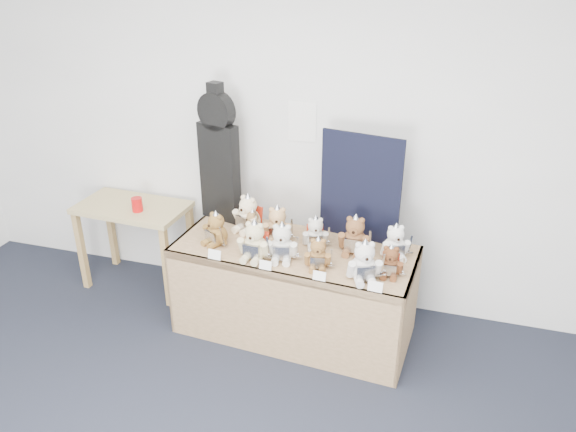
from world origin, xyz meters
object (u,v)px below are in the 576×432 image
(teddy_back_right, at_px, (355,236))
(teddy_back_end, at_px, (395,243))
(teddy_front_centre, at_px, (282,244))
(red_cup, at_px, (137,205))
(teddy_back_left, at_px, (248,215))
(teddy_back_centre_right, at_px, (315,233))
(guitar_case, at_px, (219,155))
(teddy_front_far_left, at_px, (216,230))
(teddy_back_centre_left, at_px, (277,225))
(teddy_front_right, at_px, (318,255))
(side_table, at_px, (134,219))
(display_table, at_px, (291,272))
(teddy_front_left, at_px, (255,242))
(teddy_front_far_right, at_px, (364,263))
(teddy_front_end, at_px, (390,262))
(teddy_back_far_left, at_px, (252,223))

(teddy_back_right, relative_size, teddy_back_end, 1.13)
(teddy_front_centre, xyz_separation_m, teddy_back_right, (0.45, 0.24, 0.00))
(red_cup, relative_size, teddy_back_right, 0.37)
(teddy_back_left, bearing_deg, teddy_back_centre_right, 10.34)
(guitar_case, bearing_deg, teddy_front_far_left, -56.76)
(guitar_case, bearing_deg, teddy_back_centre_left, -6.88)
(teddy_front_far_left, relative_size, teddy_front_right, 1.11)
(side_table, bearing_deg, teddy_back_left, -1.56)
(teddy_back_centre_right, bearing_deg, guitar_case, 146.67)
(display_table, height_order, teddy_back_end, teddy_back_end)
(teddy_front_left, distance_m, teddy_back_centre_right, 0.45)
(teddy_front_far_right, distance_m, teddy_front_end, 0.18)
(teddy_front_centre, distance_m, teddy_back_centre_left, 0.28)
(teddy_back_left, xyz_separation_m, teddy_back_right, (0.81, -0.10, -0.00))
(teddy_front_right, relative_size, teddy_back_end, 0.91)
(teddy_front_left, height_order, teddy_front_end, teddy_front_left)
(teddy_front_far_right, bearing_deg, red_cup, 146.23)
(display_table, distance_m, red_cup, 1.37)
(teddy_front_left, relative_size, teddy_back_end, 1.14)
(teddy_back_centre_right, bearing_deg, teddy_front_left, -159.01)
(display_table, height_order, teddy_front_left, teddy_front_left)
(display_table, distance_m, teddy_front_centre, 0.29)
(red_cup, xyz_separation_m, teddy_back_centre_left, (1.18, -0.08, 0.03))
(teddy_back_right, bearing_deg, teddy_back_far_left, 175.66)
(guitar_case, xyz_separation_m, teddy_back_right, (1.08, -0.24, -0.39))
(teddy_front_centre, relative_size, teddy_front_right, 1.21)
(side_table, height_order, teddy_front_centre, teddy_front_centre)
(teddy_back_far_left, bearing_deg, red_cup, -146.63)
(teddy_front_left, xyz_separation_m, teddy_front_centre, (0.18, 0.04, -0.00))
(guitar_case, xyz_separation_m, teddy_back_end, (1.35, -0.22, -0.41))
(teddy_back_left, relative_size, teddy_back_far_left, 1.49)
(teddy_front_right, relative_size, teddy_back_right, 0.81)
(red_cup, distance_m, teddy_back_left, 0.92)
(guitar_case, xyz_separation_m, red_cup, (-0.66, -0.14, -0.43))
(teddy_front_far_right, distance_m, teddy_back_left, 1.03)
(teddy_front_left, relative_size, teddy_back_far_left, 1.47)
(teddy_back_left, xyz_separation_m, teddy_back_centre_right, (0.54, -0.10, -0.02))
(teddy_front_right, bearing_deg, display_table, 137.98)
(teddy_front_centre, bearing_deg, teddy_back_left, 126.50)
(guitar_case, relative_size, teddy_back_centre_left, 3.62)
(guitar_case, distance_m, teddy_front_centre, 0.88)
(teddy_front_far_left, bearing_deg, teddy_back_centre_right, 40.95)
(red_cup, height_order, teddy_back_far_left, teddy_back_far_left)
(display_table, distance_m, teddy_back_end, 0.75)
(display_table, height_order, teddy_back_right, teddy_back_right)
(teddy_back_centre_left, relative_size, teddy_back_centre_right, 1.15)
(teddy_front_far_left, relative_size, teddy_front_centre, 0.91)
(guitar_case, xyz_separation_m, teddy_front_left, (0.45, -0.51, -0.39))
(teddy_back_right, bearing_deg, teddy_back_end, 2.29)
(side_table, bearing_deg, teddy_front_right, -12.69)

